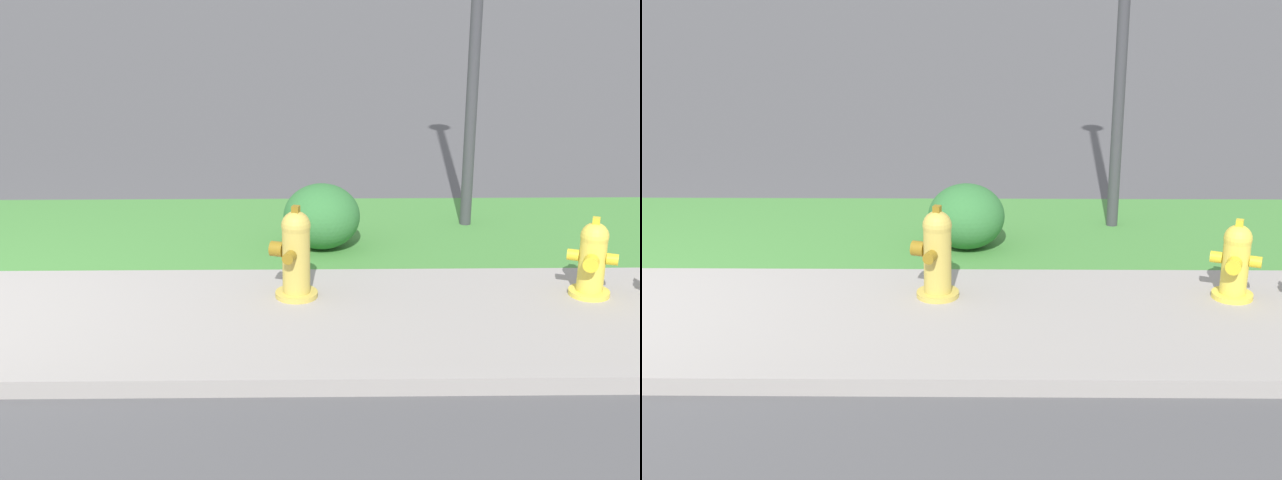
% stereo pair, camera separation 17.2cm
% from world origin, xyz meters
% --- Properties ---
extents(grass_verge, '(18.00, 2.17, 0.01)m').
position_xyz_m(grass_verge, '(0.00, 2.11, 0.00)').
color(grass_verge, '#47893D').
rests_on(grass_verge, ground).
extents(fire_hydrant_near_corner, '(0.39, 0.37, 0.66)m').
position_xyz_m(fire_hydrant_near_corner, '(5.14, 0.42, 0.31)').
color(fire_hydrant_near_corner, yellow).
rests_on(fire_hydrant_near_corner, ground).
extents(fire_hydrant_at_driveway, '(0.39, 0.41, 0.76)m').
position_xyz_m(fire_hydrant_at_driveway, '(2.81, 0.43, 0.36)').
color(fire_hydrant_at_driveway, gold).
rests_on(fire_hydrant_at_driveway, ground).
extents(shrub_bush_far_verge, '(0.70, 0.70, 0.59)m').
position_xyz_m(shrub_bush_far_verge, '(3.03, 1.63, 0.30)').
color(shrub_bush_far_verge, '#337538').
rests_on(shrub_bush_far_verge, ground).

